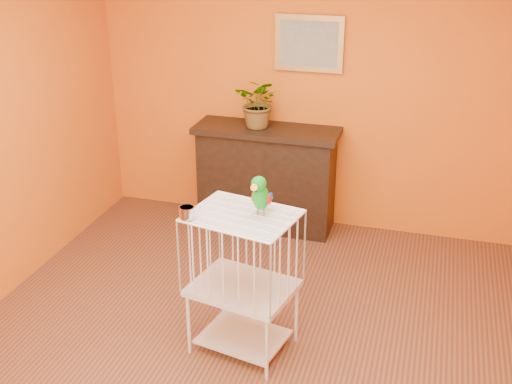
% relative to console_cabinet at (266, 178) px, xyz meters
% --- Properties ---
extents(ground, '(4.50, 4.50, 0.00)m').
position_rel_console_cabinet_xyz_m(ground, '(0.33, -2.02, -0.50)').
color(ground, brown).
rests_on(ground, ground).
extents(room_shell, '(4.50, 4.50, 4.50)m').
position_rel_console_cabinet_xyz_m(room_shell, '(0.33, -2.02, 1.08)').
color(room_shell, orange).
rests_on(room_shell, ground).
extents(console_cabinet, '(1.35, 0.48, 1.00)m').
position_rel_console_cabinet_xyz_m(console_cabinet, '(0.00, 0.00, 0.00)').
color(console_cabinet, black).
rests_on(console_cabinet, ground).
extents(potted_plant, '(0.47, 0.51, 0.36)m').
position_rel_console_cabinet_xyz_m(potted_plant, '(-0.07, 0.06, 0.68)').
color(potted_plant, '#26722D').
rests_on(potted_plant, console_cabinet).
extents(framed_picture, '(0.62, 0.04, 0.50)m').
position_rel_console_cabinet_xyz_m(framed_picture, '(0.33, 0.20, 1.25)').
color(framed_picture, '#AF7F3E').
rests_on(framed_picture, room_shell).
extents(birdcage, '(0.76, 0.64, 1.03)m').
position_rel_console_cabinet_xyz_m(birdcage, '(0.36, -1.89, 0.04)').
color(birdcage, silver).
rests_on(birdcage, ground).
extents(feed_cup, '(0.11, 0.11, 0.07)m').
position_rel_console_cabinet_xyz_m(feed_cup, '(0.03, -2.03, 0.58)').
color(feed_cup, silver).
rests_on(feed_cup, birdcage).
extents(parrot, '(0.14, 0.25, 0.28)m').
position_rel_console_cabinet_xyz_m(parrot, '(0.47, -1.85, 0.67)').
color(parrot, '#59544C').
rests_on(parrot, birdcage).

